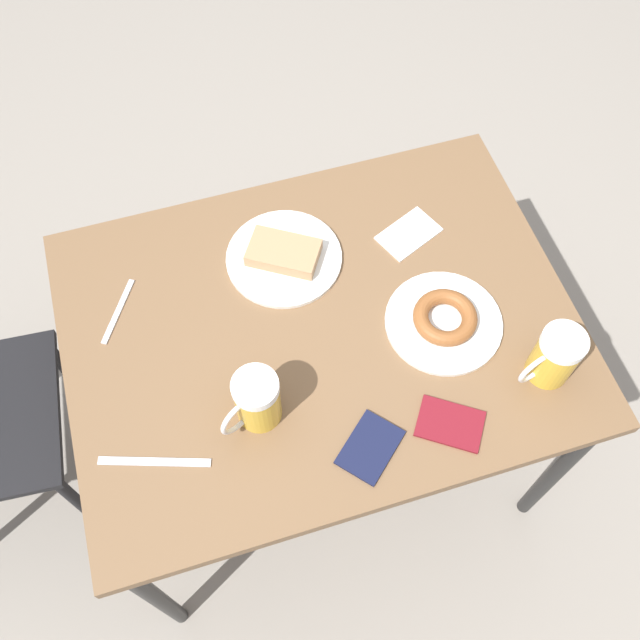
{
  "coord_description": "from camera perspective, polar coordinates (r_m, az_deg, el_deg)",
  "views": [
    {
      "loc": [
        -0.69,
        0.21,
        2.02
      ],
      "look_at": [
        0.0,
        0.0,
        0.73
      ],
      "focal_mm": 40.0,
      "sensor_mm": 36.0,
      "label": 1
    }
  ],
  "objects": [
    {
      "name": "ground_plane",
      "position": [
        2.14,
        0.0,
        -9.48
      ],
      "size": [
        8.0,
        8.0,
        0.0
      ],
      "primitive_type": "plane",
      "color": "gray"
    },
    {
      "name": "passport_near_edge",
      "position": [
        1.39,
        4.03,
        -10.12
      ],
      "size": [
        0.15,
        0.15,
        0.01
      ],
      "rotation": [
        0.0,
        0.0,
        3.86
      ],
      "color": "#141938",
      "rests_on": "table"
    },
    {
      "name": "fork",
      "position": [
        1.57,
        -15.84,
        0.69
      ],
      "size": [
        0.14,
        0.09,
        0.0
      ],
      "rotation": [
        0.0,
        0.0,
        4.17
      ],
      "color": "silver",
      "rests_on": "table"
    },
    {
      "name": "beer_mug_center",
      "position": [
        1.35,
        -5.13,
        -6.42
      ],
      "size": [
        0.09,
        0.13,
        0.14
      ],
      "color": "gold",
      "rests_on": "table"
    },
    {
      "name": "beer_mug_left",
      "position": [
        1.46,
        18.24,
        -2.78
      ],
      "size": [
        0.09,
        0.13,
        0.14
      ],
      "color": "gold",
      "rests_on": "table"
    },
    {
      "name": "passport_far_edge",
      "position": [
        1.42,
        10.36,
        -8.17
      ],
      "size": [
        0.14,
        0.15,
        0.01
      ],
      "rotation": [
        0.0,
        0.0,
        2.55
      ],
      "color": "maroon",
      "rests_on": "table"
    },
    {
      "name": "knife",
      "position": [
        1.41,
        -13.1,
        -10.99
      ],
      "size": [
        0.08,
        0.21,
        0.0
      ],
      "rotation": [
        0.0,
        0.0,
        5.96
      ],
      "color": "silver",
      "rests_on": "table"
    },
    {
      "name": "plate_with_donut",
      "position": [
        1.51,
        9.91,
        0.01
      ],
      "size": [
        0.25,
        0.25,
        0.04
      ],
      "color": "white",
      "rests_on": "table"
    },
    {
      "name": "napkin_folded",
      "position": [
        1.63,
        7.11,
        6.86
      ],
      "size": [
        0.13,
        0.16,
        0.0
      ],
      "rotation": [
        0.0,
        0.0,
        1.98
      ],
      "color": "white",
      "rests_on": "table"
    },
    {
      "name": "table",
      "position": [
        1.55,
        0.0,
        -1.4
      ],
      "size": [
        0.8,
        1.06,
        0.71
      ],
      "color": "brown",
      "rests_on": "ground_plane"
    },
    {
      "name": "plate_with_cake",
      "position": [
        1.57,
        -2.91,
        5.16
      ],
      "size": [
        0.26,
        0.26,
        0.04
      ],
      "color": "white",
      "rests_on": "table"
    }
  ]
}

